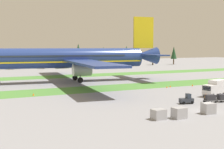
# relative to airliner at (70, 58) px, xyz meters

# --- Properties ---
(ground_plane) EXTENTS (400.00, 400.00, 0.00)m
(ground_plane) POSITION_rel_airliner_xyz_m (7.22, -51.35, -7.44)
(ground_plane) COLOR gray
(grass_strip_near) EXTENTS (320.00, 11.92, 0.01)m
(grass_strip_near) POSITION_rel_airliner_xyz_m (7.22, -17.73, -7.44)
(grass_strip_near) COLOR #4C8438
(grass_strip_near) RESTS_ON ground
(grass_strip_far) EXTENTS (320.00, 11.92, 0.01)m
(grass_strip_far) POSITION_rel_airliner_xyz_m (7.22, 18.12, -7.44)
(grass_strip_far) COLOR #4C8438
(grass_strip_far) RESTS_ON ground
(airliner) EXTENTS (59.27, 73.10, 20.77)m
(airliner) POSITION_rel_airliner_xyz_m (0.00, 0.00, 0.00)
(airliner) COLOR navy
(airliner) RESTS_ON ground
(baggage_tug) EXTENTS (2.80, 1.76, 1.97)m
(baggage_tug) POSITION_rel_airliner_xyz_m (8.74, -44.70, -6.63)
(baggage_tug) COLOR #2D333D
(baggage_tug) RESTS_ON ground
(cargo_dolly_lead) EXTENTS (2.44, 1.88, 1.55)m
(cargo_dolly_lead) POSITION_rel_airliner_xyz_m (13.68, -45.63, -6.52)
(cargo_dolly_lead) COLOR #A3A3A8
(cargo_dolly_lead) RESTS_ON ground
(cargo_dolly_second) EXTENTS (2.44, 1.88, 1.55)m
(cargo_dolly_second) POSITION_rel_airliner_xyz_m (16.53, -46.16, -6.52)
(cargo_dolly_second) COLOR #A3A3A8
(cargo_dolly_second) RESTS_ON ground
(catering_truck) EXTENTS (7.29, 3.76, 3.58)m
(catering_truck) POSITION_rel_airliner_xyz_m (20.49, -40.26, -5.49)
(catering_truck) COLOR silver
(catering_truck) RESTS_ON ground
(ground_crew_marshaller) EXTENTS (0.56, 0.36, 1.74)m
(ground_crew_marshaller) POSITION_rel_airliner_xyz_m (13.04, -45.14, -6.50)
(ground_crew_marshaller) COLOR black
(ground_crew_marshaller) RESTS_ON ground
(uld_container_0) EXTENTS (2.11, 1.74, 1.57)m
(uld_container_0) POSITION_rel_airliner_xyz_m (-3.35, -52.89, -6.66)
(uld_container_0) COLOR #A3A3A8
(uld_container_0) RESTS_ON ground
(uld_container_1) EXTENTS (2.06, 1.67, 1.68)m
(uld_container_1) POSITION_rel_airliner_xyz_m (-0.16, -53.74, -6.60)
(uld_container_1) COLOR #A3A3A8
(uld_container_1) RESTS_ON ground
(uld_container_2) EXTENTS (2.11, 1.74, 1.77)m
(uld_container_2) POSITION_rel_airliner_xyz_m (6.24, -53.16, -6.56)
(uld_container_2) COLOR #A3A3A8
(uld_container_2) RESTS_ON ground
(taxiway_marker_0) EXTENTS (0.44, 0.44, 0.55)m
(taxiway_marker_0) POSITION_rel_airliner_xyz_m (-15.84, -21.98, -7.17)
(taxiway_marker_0) COLOR orange
(taxiway_marker_0) RESTS_ON ground
(taxiway_marker_1) EXTENTS (0.44, 0.44, 0.48)m
(taxiway_marker_1) POSITION_rel_airliner_xyz_m (18.88, -24.30, -7.20)
(taxiway_marker_1) COLOR orange
(taxiway_marker_1) RESTS_ON ground
(taxiway_marker_2) EXTENTS (0.44, 0.44, 0.49)m
(taxiway_marker_2) POSITION_rel_airliner_xyz_m (20.45, -23.62, -7.19)
(taxiway_marker_2) COLOR orange
(taxiway_marker_2) RESTS_ON ground
(taxiway_marker_3) EXTENTS (0.44, 0.44, 0.59)m
(taxiway_marker_3) POSITION_rel_airliner_xyz_m (27.32, -24.54, -7.15)
(taxiway_marker_3) COLOR orange
(taxiway_marker_3) RESTS_ON ground
(distant_tree_line) EXTENTS (167.01, 8.90, 12.53)m
(distant_tree_line) POSITION_rel_airliner_xyz_m (3.61, 61.78, -0.62)
(distant_tree_line) COLOR #4C3823
(distant_tree_line) RESTS_ON ground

